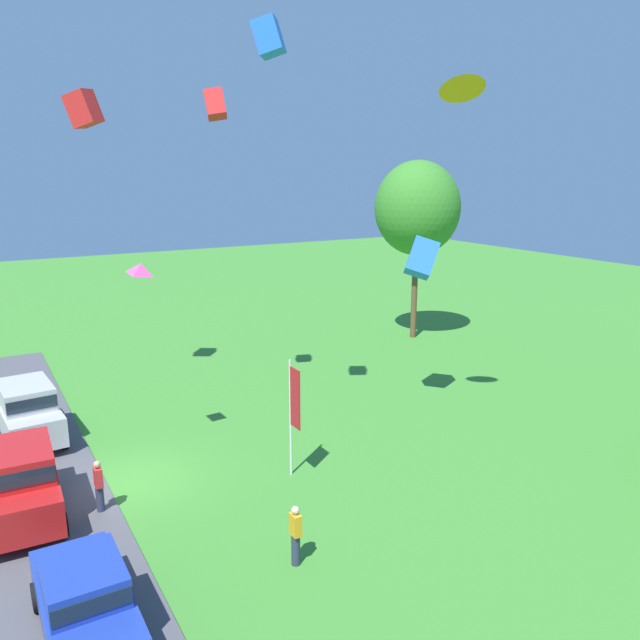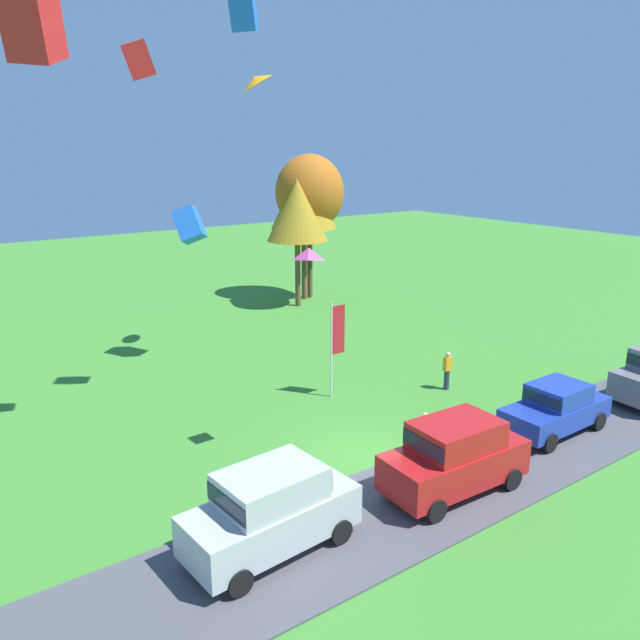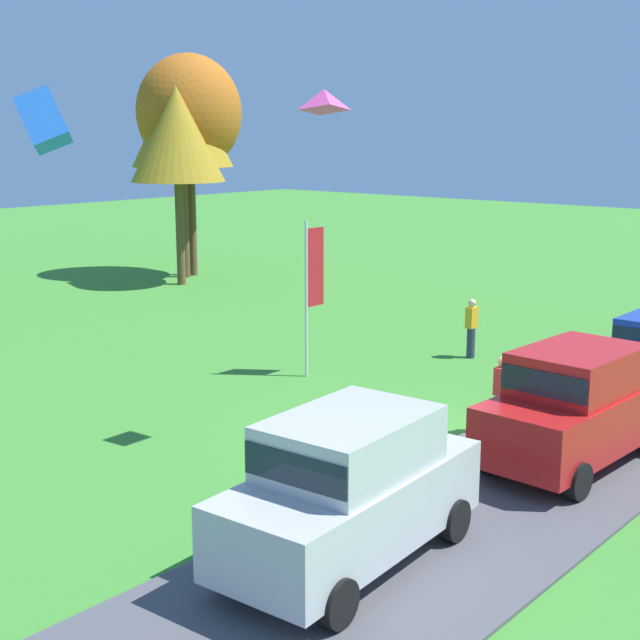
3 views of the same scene
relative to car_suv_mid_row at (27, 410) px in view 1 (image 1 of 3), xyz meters
The scene contains 15 objects.
ground_plane 5.98m from the car_suv_mid_row, 25.47° to the left, with size 120.00×120.00×0.00m, color #3D842D.
pavement_strip 5.44m from the car_suv_mid_row, ahead, with size 36.00×4.40×0.06m, color #4C4C51.
car_suv_mid_row is the anchor object (origin of this frame).
car_suv_far_end 6.03m from the car_suv_mid_row, ahead, with size 4.68×2.21×2.28m.
car_sedan_near_entrance 12.08m from the car_suv_mid_row, ahead, with size 4.41×1.96×1.84m.
person_on_lawn 6.86m from the car_suv_mid_row, 10.89° to the left, with size 0.36×0.24×1.71m.
person_beside_suv 13.12m from the car_suv_mid_row, 23.62° to the left, with size 0.36×0.24×1.71m.
tree_right_of_center 23.98m from the car_suv_mid_row, 102.14° to the left, with size 5.12×5.12×10.82m.
flag_banner 10.81m from the car_suv_mid_row, 44.29° to the left, with size 0.71×0.08×4.12m.
kite_box_mid_center 12.51m from the car_suv_mid_row, 134.87° to the left, with size 0.97×0.97×1.36m, color red.
kite_box_over_trees 13.96m from the car_suv_mid_row, 87.68° to the left, with size 0.74×0.74×1.04m, color red.
kite_diamond_near_flag 7.76m from the car_suv_mid_row, 44.78° to the left, with size 0.74×0.73×0.40m, color #EA4C9E.
kite_box_high_right 16.35m from the car_suv_mid_row, 62.92° to the left, with size 0.82×0.82×1.15m, color blue.
kite_delta_trailing_tail 19.89m from the car_suv_mid_row, 60.38° to the left, with size 1.58×1.58×0.35m, color orange.
kite_box_low_drifter 16.69m from the car_suv_mid_row, 72.32° to the left, with size 1.03×1.03×1.45m, color blue.
Camera 1 is at (19.71, -4.03, 10.23)m, focal length 35.00 mm.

